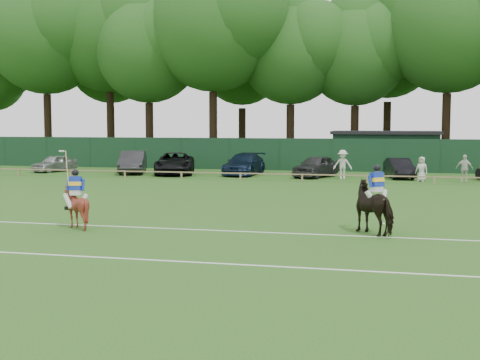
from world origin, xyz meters
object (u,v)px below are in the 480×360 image
(spectator_mid, at_px, (464,168))
(sedan_silver, at_px, (55,163))
(suv_black, at_px, (175,163))
(estate_black, at_px, (399,168))
(spectator_left, at_px, (343,164))
(polo_ball, at_px, (384,224))
(sedan_grey, at_px, (133,162))
(sedan_navy, at_px, (244,164))
(spectator_right, at_px, (422,169))
(hatch_grey, at_px, (316,166))
(horse_chestnut, at_px, (76,207))
(horse_dark, at_px, (376,207))
(utility_shed, at_px, (386,150))

(spectator_mid, bearing_deg, sedan_silver, -174.72)
(suv_black, relative_size, spectator_mid, 3.28)
(estate_black, bearing_deg, spectator_left, -170.44)
(sedan_silver, height_order, polo_ball, sedan_silver)
(sedan_grey, distance_m, estate_black, 18.97)
(sedan_navy, height_order, spectator_right, spectator_right)
(sedan_grey, bearing_deg, suv_black, -20.44)
(spectator_right, bearing_deg, suv_black, -163.98)
(hatch_grey, xyz_separation_m, polo_ball, (4.73, -19.86, -0.70))
(suv_black, relative_size, spectator_right, 3.60)
(sedan_silver, height_order, spectator_left, spectator_left)
(sedan_silver, bearing_deg, estate_black, 17.64)
(sedan_silver, distance_m, spectator_mid, 29.28)
(sedan_grey, relative_size, spectator_left, 2.60)
(horse_chestnut, height_order, sedan_grey, sedan_grey)
(polo_ball, bearing_deg, sedan_navy, 115.66)
(horse_dark, xyz_separation_m, spectator_left, (-2.64, 20.87, 0.06))
(horse_dark, distance_m, utility_shed, 30.35)
(estate_black, bearing_deg, suv_black, 169.41)
(sedan_grey, distance_m, sedan_navy, 8.27)
(horse_chestnut, relative_size, polo_ball, 16.52)
(horse_dark, relative_size, hatch_grey, 0.48)
(sedan_silver, bearing_deg, sedan_grey, 16.80)
(sedan_navy, xyz_separation_m, hatch_grey, (5.21, -0.84, -0.01))
(sedan_grey, relative_size, suv_black, 0.88)
(estate_black, xyz_separation_m, utility_shed, (-0.98, 8.03, 0.87))
(sedan_navy, bearing_deg, estate_black, 1.41)
(suv_black, xyz_separation_m, hatch_grey, (10.16, -0.13, -0.04))
(hatch_grey, bearing_deg, sedan_grey, -160.35)
(utility_shed, bearing_deg, suv_black, -150.16)
(estate_black, distance_m, spectator_right, 2.64)
(suv_black, relative_size, sedan_navy, 1.09)
(estate_black, distance_m, spectator_mid, 4.47)
(horse_chestnut, height_order, sedan_silver, horse_chestnut)
(horse_chestnut, xyz_separation_m, spectator_right, (12.66, 21.33, 0.04))
(horse_dark, xyz_separation_m, spectator_mid, (4.90, 20.14, -0.03))
(estate_black, distance_m, spectator_left, 3.94)
(estate_black, xyz_separation_m, polo_ball, (-0.77, -20.39, -0.62))
(sedan_grey, bearing_deg, sedan_silver, 161.91)
(estate_black, height_order, spectator_right, spectator_right)
(sedan_navy, distance_m, polo_ball, 22.97)
(horse_chestnut, bearing_deg, sedan_grey, -83.29)
(spectator_right, bearing_deg, horse_dark, -74.36)
(hatch_grey, relative_size, polo_ball, 48.52)
(horse_dark, xyz_separation_m, sedan_grey, (-17.96, 22.07, -0.07))
(sedan_navy, bearing_deg, utility_shed, 41.45)
(spectator_left, xyz_separation_m, spectator_right, (4.99, -0.83, -0.17))
(horse_dark, relative_size, spectator_mid, 1.22)
(spectator_mid, bearing_deg, spectator_left, -176.37)
(suv_black, height_order, estate_black, suv_black)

